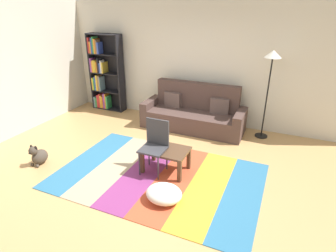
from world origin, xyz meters
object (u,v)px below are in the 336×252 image
Objects in this scene: pouf at (164,194)px; standing_lamp at (271,66)px; bookshelf at (103,75)px; coffee_table at (166,153)px; dog at (39,156)px; folding_chair at (155,142)px; tv_remote at (162,146)px; couch at (194,114)px.

standing_lamp is at bearing 69.75° from pouf.
bookshelf is 4.29m from pouf.
coffee_table is 2.26m from dog.
bookshelf is 4.89× the size of dog.
folding_chair is at bearing -40.68° from bookshelf.
coffee_table is 4.96× the size of tv_remote.
couch reaches higher than folding_chair.
folding_chair reaches higher than tv_remote.
coffee_table reaches higher than dog.
folding_chair is (-0.07, -0.11, 0.11)m from tv_remote.
couch is at bearing 129.25° from tv_remote.
folding_chair is (2.58, -2.22, -0.38)m from bookshelf.
couch is at bearing 94.86° from coffee_table.
coffee_table is at bearing 5.42° from tv_remote.
pouf is 0.94m from tv_remote.
couch reaches higher than pouf.
folding_chair is at bearing 18.37° from dog.
folding_chair is at bearing 124.14° from pouf.
couch is at bearing -174.40° from standing_lamp.
couch is 2.67m from bookshelf.
pouf is (0.30, -0.74, -0.22)m from coffee_table.
coffee_table is 1.87× the size of dog.
coffee_table is at bearing -122.99° from standing_lamp.
bookshelf reaches higher than tv_remote.
coffee_table is 0.15m from tv_remote.
dog is 2.19m from tv_remote.
bookshelf is at bearing 136.35° from pouf.
pouf is 3.26m from standing_lamp.
dog is (-1.98, -2.59, -0.18)m from couch.
folding_chair is (-1.49, -2.08, -0.97)m from standing_lamp.
standing_lamp reaches higher than pouf.
folding_chair is at bearing -165.48° from coffee_table.
bookshelf is at bearing 141.66° from coffee_table.
dog is at bearing -122.06° from tv_remote.
standing_lamp reaches higher than folding_chair.
couch reaches higher than tv_remote.
standing_lamp is (1.32, 2.04, 1.17)m from coffee_table.
pouf is at bearing -43.65° from bookshelf.
coffee_table is at bearing 18.07° from dog.
bookshelf is at bearing 178.09° from standing_lamp.
coffee_table is (0.16, -1.89, 0.00)m from couch.
bookshelf reaches higher than folding_chair.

